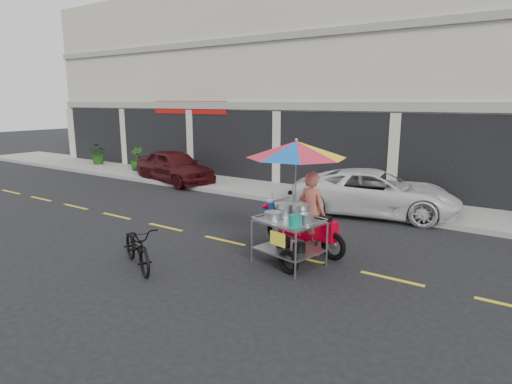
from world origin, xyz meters
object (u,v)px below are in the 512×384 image
Objects in this scene: food_vendor_rig at (300,184)px; white_pickup at (375,192)px; near_bicycle at (137,246)px; maroon_sedan at (174,166)px.

white_pickup is at bearing 100.77° from food_vendor_rig.
near_bicycle is at bearing -126.20° from food_vendor_rig.
maroon_sedan reaches higher than white_pickup.
food_vendor_rig is (-0.07, -4.52, 0.97)m from white_pickup.
white_pickup is (8.41, -0.27, -0.02)m from maroon_sedan.
food_vendor_rig is at bearing -21.55° from near_bicycle.
food_vendor_rig is (2.45, 2.21, 1.18)m from near_bicycle.
maroon_sedan is 2.33× the size of near_bicycle.
white_pickup is at bearing 5.82° from near_bicycle.
near_bicycle is at bearing 147.12° from white_pickup.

